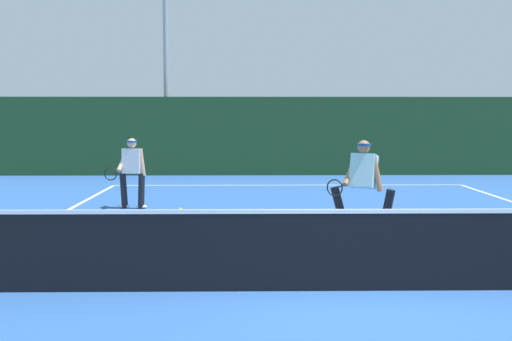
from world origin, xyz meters
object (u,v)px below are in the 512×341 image
object	(u,v)px
player_near	(363,183)
light_pole	(165,26)
player_far	(132,170)
tennis_ball	(180,209)

from	to	relation	value
player_near	light_pole	world-z (taller)	light_pole
player_near	player_far	world-z (taller)	player_near
player_near	tennis_ball	xyz separation A→B (m)	(-3.49, 2.91, -0.89)
player_near	light_pole	size ratio (longest dim) A/B	0.19
player_far	tennis_ball	distance (m)	1.44
light_pole	tennis_ball	bearing A→B (deg)	-81.28
tennis_ball	light_pole	world-z (taller)	light_pole
player_near	tennis_ball	distance (m)	4.62
player_far	light_pole	distance (m)	9.96
player_near	tennis_ball	size ratio (longest dim) A/B	25.40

